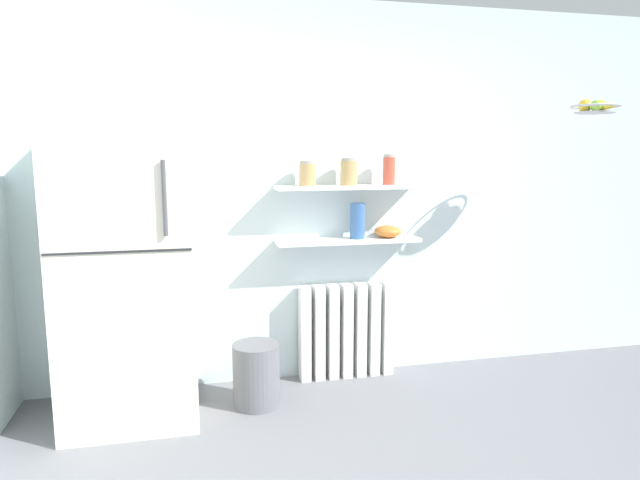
{
  "coord_description": "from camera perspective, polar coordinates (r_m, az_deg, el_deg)",
  "views": [
    {
      "loc": [
        -1.08,
        -1.75,
        1.59
      ],
      "look_at": [
        -0.31,
        1.6,
        1.05
      ],
      "focal_mm": 31.26,
      "sensor_mm": 36.0,
      "label": 1
    }
  ],
  "objects": [
    {
      "name": "hanging_fruit_basket",
      "position": [
        4.09,
        26.33,
        12.1
      ],
      "size": [
        0.31,
        0.31,
        0.09
      ],
      "color": "#B2B2B7"
    },
    {
      "name": "radiator",
      "position": [
        4.02,
        2.72,
        -9.26
      ],
      "size": [
        0.68,
        0.12,
        0.67
      ],
      "color": "white",
      "rests_on": "ground_plane"
    },
    {
      "name": "storage_jar_2",
      "position": [
        3.88,
        7.07,
        7.15
      ],
      "size": [
        0.08,
        0.08,
        0.21
      ],
      "color": "#C64C38",
      "rests_on": "wall_shelf_upper"
    },
    {
      "name": "trash_bin",
      "position": [
        3.65,
        -6.54,
        -13.53
      ],
      "size": [
        0.3,
        0.3,
        0.4
      ],
      "primitive_type": "cylinder",
      "color": "slate",
      "rests_on": "ground_plane"
    },
    {
      "name": "back_wall",
      "position": [
        3.97,
        2.95,
        4.72
      ],
      "size": [
        7.04,
        0.1,
        2.6
      ],
      "primitive_type": "cube",
      "color": "silver",
      "rests_on": "ground_plane"
    },
    {
      "name": "refrigerator",
      "position": [
        3.49,
        -19.05,
        -3.04
      ],
      "size": [
        0.76,
        0.74,
        1.79
      ],
      "color": "silver",
      "rests_on": "ground_plane"
    },
    {
      "name": "vase",
      "position": [
        3.83,
        3.85,
        1.97
      ],
      "size": [
        0.1,
        0.1,
        0.25
      ],
      "primitive_type": "cylinder",
      "color": "#38609E",
      "rests_on": "wall_shelf_lower"
    },
    {
      "name": "storage_jar_0",
      "position": [
        3.72,
        -1.3,
        6.81
      ],
      "size": [
        0.11,
        0.11,
        0.17
      ],
      "color": "tan",
      "rests_on": "wall_shelf_upper"
    },
    {
      "name": "storage_jar_1",
      "position": [
        3.79,
        2.97,
        6.98
      ],
      "size": [
        0.11,
        0.11,
        0.18
      ],
      "color": "tan",
      "rests_on": "wall_shelf_upper"
    },
    {
      "name": "wall_shelf_upper",
      "position": [
        3.8,
        2.96,
        5.42
      ],
      "size": [
        1.0,
        0.22,
        0.02
      ],
      "primitive_type": "cube",
      "color": "white"
    },
    {
      "name": "shelf_bowl",
      "position": [
        3.91,
        6.96,
        0.87
      ],
      "size": [
        0.19,
        0.19,
        0.08
      ],
      "primitive_type": "ellipsoid",
      "color": "orange",
      "rests_on": "wall_shelf_lower"
    },
    {
      "name": "wall_shelf_lower",
      "position": [
        3.84,
        2.92,
        -0.06
      ],
      "size": [
        1.0,
        0.22,
        0.02
      ],
      "primitive_type": "cube",
      "color": "white"
    }
  ]
}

